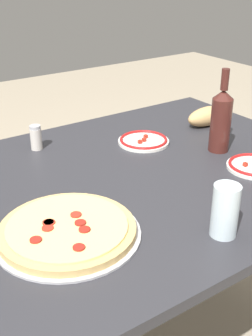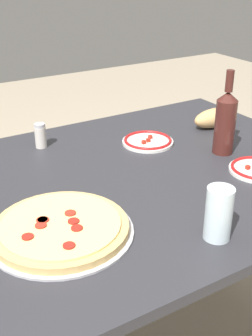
# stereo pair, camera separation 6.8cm
# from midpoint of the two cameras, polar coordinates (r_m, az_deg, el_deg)

# --- Properties ---
(dining_table) EXTENTS (1.44, 1.01, 0.75)m
(dining_table) POSITION_cam_midpoint_polar(r_m,az_deg,el_deg) (1.40, -1.39, -4.99)
(dining_table) COLOR #2D2D33
(dining_table) RESTS_ON ground
(pepperoni_pizza) EXTENTS (0.36, 0.36, 0.03)m
(pepperoni_pizza) POSITION_cam_midpoint_polar(r_m,az_deg,el_deg) (1.09, -9.37, -7.95)
(pepperoni_pizza) COLOR #B7B7BC
(pepperoni_pizza) RESTS_ON dining_table
(wine_bottle) EXTENTS (0.07, 0.07, 0.28)m
(wine_bottle) POSITION_cam_midpoint_polar(r_m,az_deg,el_deg) (1.52, 10.91, 6.18)
(wine_bottle) COLOR #471E19
(wine_bottle) RESTS_ON dining_table
(water_glass) EXTENTS (0.07, 0.07, 0.13)m
(water_glass) POSITION_cam_midpoint_polar(r_m,az_deg,el_deg) (1.07, 10.90, -5.46)
(water_glass) COLOR silver
(water_glass) RESTS_ON dining_table
(side_plate_near) EXTENTS (0.18, 0.18, 0.02)m
(side_plate_near) POSITION_cam_midpoint_polar(r_m,az_deg,el_deg) (1.59, 1.05, 3.54)
(side_plate_near) COLOR white
(side_plate_near) RESTS_ON dining_table
(bread_loaf) EXTENTS (0.20, 0.08, 0.07)m
(bread_loaf) POSITION_cam_midpoint_polar(r_m,az_deg,el_deg) (1.78, 9.44, 6.62)
(bread_loaf) COLOR tan
(bread_loaf) RESTS_ON dining_table
(spice_shaker) EXTENTS (0.04, 0.04, 0.09)m
(spice_shaker) POSITION_cam_midpoint_polar(r_m,az_deg,el_deg) (1.57, -12.77, 3.85)
(spice_shaker) COLOR silver
(spice_shaker) RESTS_ON dining_table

